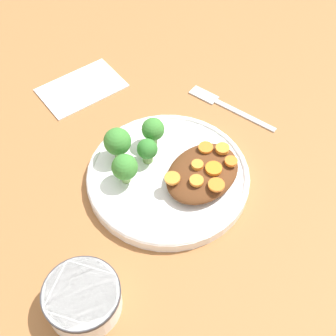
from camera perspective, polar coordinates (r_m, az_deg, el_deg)
ground_plane at (r=0.75m, az=0.00°, el=-1.54°), size 4.00×4.00×0.00m
plate at (r=0.75m, az=0.00°, el=-0.99°), size 0.26×0.26×0.02m
dip_bowl at (r=0.64m, az=-10.35°, el=-15.32°), size 0.10×0.10×0.04m
stew_mound at (r=0.73m, az=4.21°, el=-0.59°), size 0.13×0.10×0.03m
broccoli_floret_0 at (r=0.74m, az=-6.18°, el=3.18°), size 0.04×0.04×0.06m
broccoli_floret_1 at (r=0.71m, az=-5.29°, el=0.05°), size 0.04×0.04×0.05m
broccoli_floret_2 at (r=0.74m, az=-2.73°, el=2.05°), size 0.03×0.03×0.05m
broccoli_floret_3 at (r=0.76m, az=-1.84°, el=4.66°), size 0.04×0.04×0.05m
carrot_slice_0 at (r=0.71m, az=3.61°, el=0.38°), size 0.02×0.02×0.01m
carrot_slice_1 at (r=0.71m, az=5.59°, el=-0.07°), size 0.03×0.03×0.01m
carrot_slice_2 at (r=0.74m, az=4.62°, el=2.50°), size 0.02×0.02×0.00m
carrot_slice_3 at (r=0.70m, az=0.53°, el=-1.25°), size 0.02×0.02×0.00m
carrot_slice_4 at (r=0.70m, az=3.54°, el=-1.51°), size 0.02×0.02×0.01m
carrot_slice_5 at (r=0.70m, az=5.91°, el=-2.05°), size 0.03×0.03×0.00m
carrot_slice_6 at (r=0.74m, az=6.66°, el=2.37°), size 0.02×0.02×0.01m
carrot_slice_7 at (r=0.72m, az=7.70°, el=0.81°), size 0.02×0.02×0.01m
fork at (r=0.87m, az=6.81°, el=7.71°), size 0.03×0.18×0.01m
napkin at (r=0.91m, az=-10.50°, el=9.64°), size 0.17×0.13×0.01m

